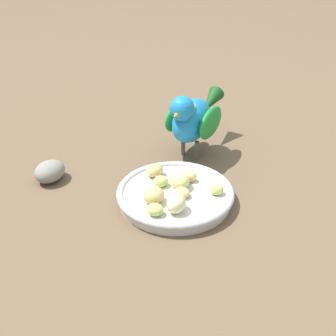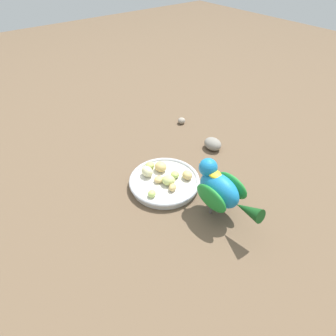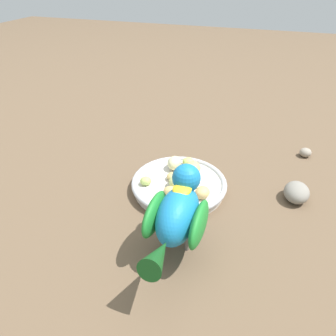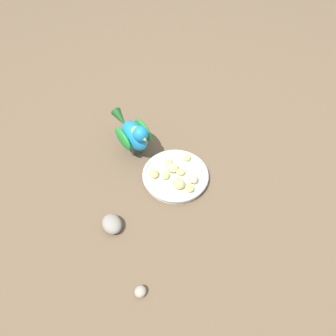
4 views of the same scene
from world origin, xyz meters
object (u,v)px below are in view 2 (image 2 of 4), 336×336
(apple_piece_6, at_px, (147,171))
(apple_piece_5, at_px, (187,175))
(feeding_bowl, at_px, (165,182))
(pebble_0, at_px, (182,121))
(apple_piece_0, at_px, (169,180))
(rock_large, at_px, (213,144))
(apple_piece_7, at_px, (152,194))
(apple_piece_4, at_px, (161,167))
(apple_piece_3, at_px, (159,179))
(apple_piece_2, at_px, (149,166))
(apple_piece_8, at_px, (173,187))
(apple_piece_1, at_px, (175,175))
(parrot, at_px, (220,189))

(apple_piece_6, bearing_deg, apple_piece_5, -43.40)
(feeding_bowl, bearing_deg, pebble_0, 42.20)
(apple_piece_0, distance_m, rock_large, 0.25)
(apple_piece_7, distance_m, pebble_0, 0.42)
(apple_piece_4, xyz_separation_m, apple_piece_7, (-0.08, -0.07, -0.01))
(apple_piece_6, bearing_deg, apple_piece_4, -6.84)
(apple_piece_0, distance_m, pebble_0, 0.37)
(apple_piece_3, distance_m, pebble_0, 0.36)
(apple_piece_2, relative_size, rock_large, 0.43)
(apple_piece_0, height_order, apple_piece_7, apple_piece_0)
(apple_piece_8, bearing_deg, apple_piece_3, 100.36)
(feeding_bowl, bearing_deg, apple_piece_1, -13.05)
(apple_piece_0, relative_size, apple_piece_3, 1.31)
(apple_piece_6, bearing_deg, apple_piece_0, -67.47)
(apple_piece_3, bearing_deg, apple_piece_1, -15.28)
(rock_large, bearing_deg, apple_piece_6, 179.41)
(apple_piece_6, bearing_deg, parrot, -71.13)
(apple_piece_6, bearing_deg, apple_piece_8, -77.59)
(apple_piece_1, bearing_deg, parrot, -84.84)
(apple_piece_5, bearing_deg, apple_piece_8, -168.97)
(apple_piece_5, bearing_deg, apple_piece_4, 118.01)
(apple_piece_3, distance_m, apple_piece_6, 0.04)
(apple_piece_1, bearing_deg, apple_piece_4, 105.57)
(rock_large, bearing_deg, apple_piece_8, -159.79)
(apple_piece_3, height_order, apple_piece_4, apple_piece_4)
(apple_piece_8, bearing_deg, apple_piece_2, 89.19)
(apple_piece_3, distance_m, parrot, 0.19)
(apple_piece_0, xyz_separation_m, pebble_0, (0.26, 0.26, -0.02))
(apple_piece_2, distance_m, pebble_0, 0.32)
(apple_piece_2, height_order, apple_piece_5, apple_piece_5)
(apple_piece_5, xyz_separation_m, apple_piece_6, (-0.09, 0.08, 0.00))
(apple_piece_1, height_order, apple_piece_3, apple_piece_1)
(apple_piece_0, relative_size, apple_piece_7, 1.54)
(apple_piece_7, bearing_deg, apple_piece_6, 63.49)
(parrot, bearing_deg, pebble_0, -28.18)
(rock_large, distance_m, pebble_0, 0.19)
(apple_piece_2, relative_size, parrot, 0.13)
(apple_piece_6, bearing_deg, rock_large, -0.59)
(apple_piece_4, bearing_deg, apple_piece_6, 173.16)
(apple_piece_1, bearing_deg, apple_piece_7, -167.35)
(rock_large, bearing_deg, feeding_bowl, -169.17)
(apple_piece_0, distance_m, apple_piece_6, 0.07)
(pebble_0, bearing_deg, feeding_bowl, -137.80)
(apple_piece_1, relative_size, apple_piece_7, 1.10)
(apple_piece_3, height_order, pebble_0, apple_piece_3)
(apple_piece_3, relative_size, apple_piece_7, 1.17)
(feeding_bowl, xyz_separation_m, parrot, (0.05, -0.17, 0.07))
(apple_piece_1, xyz_separation_m, pebble_0, (0.23, 0.25, -0.02))
(feeding_bowl, xyz_separation_m, apple_piece_3, (-0.02, 0.01, 0.01))
(apple_piece_4, relative_size, pebble_0, 1.30)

